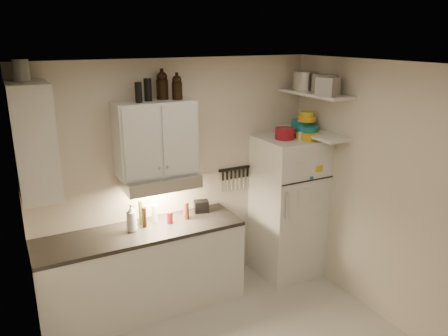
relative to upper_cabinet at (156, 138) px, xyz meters
name	(u,v)px	position (x,y,z in m)	size (l,w,h in m)	color
ceiling	(251,65)	(0.30, -1.33, 0.78)	(3.20, 3.00, 0.02)	silver
back_wall	(178,178)	(0.30, 0.18, -0.53)	(3.20, 0.02, 2.60)	beige
left_wall	(35,280)	(-1.31, -1.33, -0.53)	(0.02, 3.00, 2.60)	beige
right_wall	(390,197)	(1.91, -1.33, -0.53)	(0.02, 3.00, 2.60)	beige
base_cabinet	(143,272)	(-0.25, -0.14, -1.39)	(2.10, 0.60, 0.88)	white
countertop	(141,232)	(-0.25, -0.14, -0.93)	(2.10, 0.62, 0.04)	#282523
upper_cabinet	(156,138)	(0.00, 0.00, 0.00)	(0.80, 0.33, 0.75)	white
side_cabinet	(34,141)	(-1.14, -0.14, 0.12)	(0.33, 0.55, 1.00)	white
range_hood	(160,181)	(0.00, -0.06, -0.44)	(0.76, 0.46, 0.12)	silver
fridge	(288,207)	(1.55, -0.18, -0.98)	(0.70, 0.68, 1.70)	white
shelf_hi	(315,94)	(1.75, -0.31, 0.38)	(0.30, 0.95, 0.03)	white
shelf_lo	(313,133)	(1.75, -0.31, -0.07)	(0.30, 0.95, 0.03)	white
knife_strip	(235,169)	(1.00, 0.15, -0.51)	(0.42, 0.02, 0.03)	black
dutch_oven	(285,133)	(1.45, -0.20, -0.06)	(0.22, 0.22, 0.13)	maroon
book_stack	(309,136)	(1.67, -0.35, -0.09)	(0.18, 0.23, 0.08)	gold
spice_jar	(300,136)	(1.59, -0.30, -0.08)	(0.05, 0.05, 0.09)	silver
stock_pot	(305,81)	(1.80, -0.06, 0.49)	(0.29, 0.29, 0.21)	silver
tin_a	(324,84)	(1.79, -0.40, 0.49)	(0.20, 0.18, 0.20)	#AAAAAD
tin_b	(328,87)	(1.68, -0.60, 0.49)	(0.19, 0.19, 0.19)	#AAAAAD
bowl_teal	(302,124)	(1.75, -0.12, 0.00)	(0.26, 0.26, 0.10)	#166979
bowl_orange	(307,119)	(1.74, -0.20, 0.08)	(0.20, 0.20, 0.06)	#F2A216
bowl_yellow	(307,114)	(1.74, -0.20, 0.14)	(0.16, 0.16, 0.05)	gold
plates	(307,128)	(1.71, -0.26, -0.02)	(0.26, 0.26, 0.07)	#166979
growler_a	(162,85)	(0.12, 0.07, 0.52)	(0.12, 0.12, 0.28)	black
growler_b	(177,87)	(0.24, -0.01, 0.50)	(0.11, 0.11, 0.25)	black
thermos_a	(148,90)	(-0.05, 0.02, 0.48)	(0.08, 0.08, 0.22)	black
thermos_b	(138,93)	(-0.16, -0.04, 0.47)	(0.07, 0.07, 0.19)	black
side_jar	(21,70)	(-1.15, -0.01, 0.71)	(0.13, 0.13, 0.18)	silver
soap_bottle	(131,216)	(-0.33, -0.11, -0.74)	(0.12, 0.12, 0.32)	white
pepper_mill	(186,211)	(0.27, -0.08, -0.81)	(0.06, 0.06, 0.19)	brown
oil_bottle	(141,213)	(-0.19, 0.00, -0.77)	(0.05, 0.05, 0.26)	#5F6A1A
vinegar_bottle	(144,217)	(-0.19, -0.08, -0.80)	(0.05, 0.05, 0.22)	black
clear_bottle	(155,213)	(-0.05, 0.01, -0.81)	(0.06, 0.06, 0.19)	silver
red_jar	(170,218)	(0.08, -0.11, -0.84)	(0.06, 0.06, 0.13)	maroon
caddy	(201,206)	(0.50, 0.02, -0.84)	(0.16, 0.11, 0.13)	black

